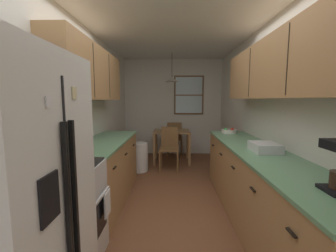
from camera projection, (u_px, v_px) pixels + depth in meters
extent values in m
plane|color=brown|center=(173.00, 192.00, 3.55)|extent=(12.00, 12.00, 0.00)
cube|color=silver|center=(87.00, 113.00, 3.42)|extent=(0.10, 9.00, 2.55)
cube|color=silver|center=(262.00, 113.00, 3.37)|extent=(0.10, 9.00, 2.55)
cube|color=silver|center=(173.00, 107.00, 6.03)|extent=(4.40, 0.10, 2.55)
cube|color=white|center=(174.00, 24.00, 3.24)|extent=(4.40, 9.00, 0.08)
cube|color=white|center=(3.00, 214.00, 1.20)|extent=(0.72, 0.82, 1.75)
cube|color=black|center=(70.00, 223.00, 1.20)|extent=(0.01, 0.01, 1.57)
cube|color=black|center=(69.00, 228.00, 1.16)|extent=(0.02, 0.02, 1.12)
cube|color=black|center=(76.00, 219.00, 1.24)|extent=(0.02, 0.02, 1.12)
cube|color=black|center=(50.00, 198.00, 0.99)|extent=(0.01, 0.15, 0.22)
cube|color=beige|center=(74.00, 93.00, 1.24)|extent=(0.01, 0.05, 0.07)
cube|color=white|center=(49.00, 102.00, 0.98)|extent=(0.01, 0.04, 0.05)
cube|color=silver|center=(64.00, 216.00, 1.97)|extent=(0.62, 0.60, 0.90)
cube|color=black|center=(99.00, 220.00, 1.97)|extent=(0.01, 0.42, 0.30)
cube|color=silver|center=(101.00, 197.00, 1.94)|extent=(0.02, 0.48, 0.02)
cube|color=black|center=(61.00, 166.00, 1.92)|extent=(0.59, 0.57, 0.02)
cube|color=silver|center=(28.00, 156.00, 1.91)|extent=(0.06, 0.60, 0.20)
cylinder|color=#2D2D2D|center=(35.00, 169.00, 1.79)|extent=(0.15, 0.15, 0.01)
cylinder|color=#2D2D2D|center=(53.00, 160.00, 2.05)|extent=(0.15, 0.15, 0.01)
cylinder|color=#2D2D2D|center=(70.00, 170.00, 1.78)|extent=(0.15, 0.15, 0.01)
cylinder|color=#2D2D2D|center=(83.00, 161.00, 2.04)|extent=(0.15, 0.15, 0.01)
cube|color=black|center=(41.00, 80.00, 1.83)|extent=(0.38, 0.57, 0.36)
cube|color=black|center=(61.00, 80.00, 1.77)|extent=(0.01, 0.34, 0.23)
cube|color=#2D2D33|center=(75.00, 82.00, 2.02)|extent=(0.01, 0.11, 0.23)
cube|color=#A87A4C|center=(105.00, 172.00, 3.24)|extent=(0.60, 1.93, 0.87)
cube|color=#60936B|center=(104.00, 141.00, 3.19)|extent=(0.63, 1.95, 0.03)
cube|color=black|center=(115.00, 168.00, 2.56)|extent=(0.02, 0.10, 0.01)
cube|color=black|center=(126.00, 154.00, 3.20)|extent=(0.02, 0.10, 0.01)
cube|color=black|center=(134.00, 145.00, 3.84)|extent=(0.02, 0.10, 0.01)
cube|color=#A87A4C|center=(91.00, 74.00, 3.02)|extent=(0.32, 2.03, 0.71)
cube|color=#2D2319|center=(94.00, 70.00, 2.69)|extent=(0.01, 0.01, 0.65)
cube|color=#2D2319|center=(109.00, 76.00, 3.35)|extent=(0.01, 0.01, 0.65)
cube|color=#A87A4C|center=(259.00, 189.00, 2.60)|extent=(0.60, 3.18, 0.87)
cube|color=#60936B|center=(261.00, 152.00, 2.54)|extent=(0.63, 3.20, 0.03)
cube|color=black|center=(291.00, 233.00, 1.31)|extent=(0.02, 0.10, 0.01)
cube|color=black|center=(253.00, 189.00, 1.94)|extent=(0.02, 0.10, 0.01)
cube|color=black|center=(233.00, 167.00, 2.57)|extent=(0.02, 0.10, 0.01)
cube|color=black|center=(221.00, 154.00, 3.20)|extent=(0.02, 0.10, 0.01)
cube|color=black|center=(213.00, 145.00, 3.83)|extent=(0.02, 0.10, 0.01)
cube|color=#A87A4C|center=(280.00, 67.00, 2.38)|extent=(0.32, 2.88, 0.66)
cube|color=#2D2319|center=(287.00, 59.00, 1.91)|extent=(0.01, 0.01, 0.61)
cube|color=#2D2319|center=(249.00, 73.00, 2.85)|extent=(0.01, 0.01, 0.61)
cube|color=olive|center=(172.00, 131.00, 5.23)|extent=(0.85, 0.71, 0.03)
cube|color=olive|center=(154.00, 150.00, 4.96)|extent=(0.06, 0.06, 0.72)
cube|color=olive|center=(189.00, 150.00, 4.95)|extent=(0.06, 0.06, 0.72)
cube|color=olive|center=(156.00, 144.00, 5.61)|extent=(0.06, 0.06, 0.72)
cube|color=olive|center=(187.00, 144.00, 5.60)|extent=(0.06, 0.06, 0.72)
cube|color=brown|center=(169.00, 149.00, 4.64)|extent=(0.42, 0.42, 0.04)
cube|color=brown|center=(170.00, 137.00, 4.79)|extent=(0.37, 0.05, 0.45)
cylinder|color=brown|center=(178.00, 163.00, 4.47)|extent=(0.04, 0.04, 0.43)
cylinder|color=brown|center=(160.00, 162.00, 4.50)|extent=(0.04, 0.04, 0.43)
cylinder|color=brown|center=(178.00, 158.00, 4.83)|extent=(0.04, 0.04, 0.43)
cylinder|color=brown|center=(161.00, 158.00, 4.86)|extent=(0.04, 0.04, 0.43)
cube|color=brown|center=(175.00, 139.00, 5.90)|extent=(0.42, 0.42, 0.04)
cube|color=brown|center=(175.00, 131.00, 5.69)|extent=(0.37, 0.05, 0.45)
cylinder|color=brown|center=(168.00, 146.00, 6.12)|extent=(0.04, 0.04, 0.43)
cylinder|color=brown|center=(182.00, 146.00, 6.09)|extent=(0.04, 0.04, 0.43)
cylinder|color=brown|center=(167.00, 149.00, 5.76)|extent=(0.04, 0.04, 0.43)
cylinder|color=brown|center=(181.00, 149.00, 5.73)|extent=(0.04, 0.04, 0.43)
cylinder|color=black|center=(172.00, 65.00, 5.05)|extent=(0.01, 0.01, 0.55)
cone|color=#B7B2A8|center=(172.00, 79.00, 5.09)|extent=(0.31, 0.31, 0.10)
sphere|color=white|center=(172.00, 78.00, 5.09)|extent=(0.06, 0.06, 0.06)
cube|color=brown|center=(189.00, 95.00, 5.91)|extent=(0.79, 0.04, 1.03)
cube|color=silver|center=(189.00, 95.00, 5.90)|extent=(0.71, 0.01, 0.95)
cube|color=brown|center=(189.00, 95.00, 5.89)|extent=(0.71, 0.02, 0.03)
cylinder|color=white|center=(139.00, 157.00, 4.60)|extent=(0.36, 0.36, 0.59)
cylinder|color=#D84C19|center=(84.00, 144.00, 2.45)|extent=(0.12, 0.12, 0.18)
cylinder|color=white|center=(84.00, 136.00, 2.43)|extent=(0.12, 0.12, 0.02)
cube|color=white|center=(107.00, 203.00, 2.11)|extent=(0.02, 0.16, 0.24)
cylinder|color=silver|center=(229.00, 131.00, 3.89)|extent=(0.26, 0.26, 0.06)
cylinder|color=black|center=(229.00, 130.00, 3.89)|extent=(0.21, 0.21, 0.03)
sphere|color=red|center=(232.00, 129.00, 3.88)|extent=(0.06, 0.06, 0.06)
sphere|color=green|center=(226.00, 129.00, 3.88)|extent=(0.06, 0.06, 0.06)
cube|color=silver|center=(265.00, 147.00, 2.50)|extent=(0.28, 0.34, 0.10)
cylinder|color=#E0D14C|center=(172.00, 130.00, 5.14)|extent=(0.17, 0.17, 0.06)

